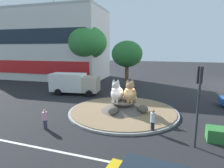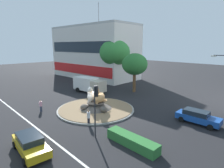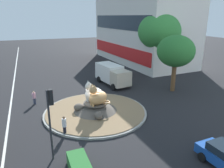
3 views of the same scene
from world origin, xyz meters
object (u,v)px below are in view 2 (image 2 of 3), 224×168
object	(u,v)px
second_tree_near_tower	(115,53)
cat_statue_calico	(99,97)
traffic_light_mast	(96,102)
sedan_on_far_lane	(30,143)
pedestrian_white_shirt	(89,117)
pedestrian_pink_shirt	(41,106)
delivery_box_truck	(89,84)
broadleaf_tree_behind_island	(135,64)
shophouse_block	(94,52)
hatchback_near_shophouse	(197,117)
cat_statue_white	(92,95)

from	to	relation	value
second_tree_near_tower	cat_statue_calico	bearing A→B (deg)	-51.69
traffic_light_mast	sedan_on_far_lane	xyz separation A→B (m)	(-1.80, -5.59, -2.78)
pedestrian_white_shirt	cat_statue_calico	bearing A→B (deg)	-52.03
second_tree_near_tower	pedestrian_pink_shirt	distance (m)	22.11
traffic_light_mast	delivery_box_truck	xyz separation A→B (m)	(-14.54, 10.20, -2.01)
broadleaf_tree_behind_island	sedan_on_far_lane	xyz separation A→B (m)	(7.02, -22.29, -4.53)
second_tree_near_tower	delivery_box_truck	size ratio (longest dim) A/B	1.49
shophouse_block	broadleaf_tree_behind_island	distance (m)	20.11
pedestrian_pink_shirt	sedan_on_far_lane	distance (m)	10.20
shophouse_block	broadleaf_tree_behind_island	world-z (taller)	shophouse_block
cat_statue_calico	broadleaf_tree_behind_island	size ratio (longest dim) A/B	0.32
hatchback_near_shophouse	shophouse_block	bearing A→B (deg)	158.08
cat_statue_white	pedestrian_pink_shirt	distance (m)	7.11
cat_statue_white	traffic_light_mast	xyz separation A→B (m)	(6.75, -4.90, 1.63)
shophouse_block	sedan_on_far_lane	distance (m)	38.81
traffic_light_mast	pedestrian_white_shirt	world-z (taller)	traffic_light_mast
hatchback_near_shophouse	pedestrian_white_shirt	bearing A→B (deg)	-134.97
shophouse_block	second_tree_near_tower	xyz separation A→B (m)	(11.16, -2.85, 0.20)
second_tree_near_tower	pedestrian_pink_shirt	world-z (taller)	second_tree_near_tower
pedestrian_white_shirt	pedestrian_pink_shirt	bearing A→B (deg)	17.04
broadleaf_tree_behind_island	hatchback_near_shophouse	size ratio (longest dim) A/B	1.54
shophouse_block	cat_statue_calico	bearing A→B (deg)	-40.87
shophouse_block	sedan_on_far_lane	world-z (taller)	shophouse_block
delivery_box_truck	traffic_light_mast	bearing A→B (deg)	-43.36
cat_statue_calico	sedan_on_far_lane	xyz separation A→B (m)	(3.66, -10.57, -1.17)
delivery_box_truck	second_tree_near_tower	bearing A→B (deg)	96.01
cat_statue_white	delivery_box_truck	bearing A→B (deg)	-127.65
cat_statue_white	pedestrian_pink_shirt	bearing A→B (deg)	-38.86
second_tree_near_tower	sedan_on_far_lane	world-z (taller)	second_tree_near_tower
second_tree_near_tower	delivery_box_truck	distance (m)	11.10
cat_statue_white	cat_statue_calico	bearing A→B (deg)	89.93
broadleaf_tree_behind_island	second_tree_near_tower	size ratio (longest dim) A/B	0.73
second_tree_near_tower	hatchback_near_shophouse	world-z (taller)	second_tree_near_tower
broadleaf_tree_behind_island	sedan_on_far_lane	bearing A→B (deg)	-72.52
traffic_light_mast	pedestrian_pink_shirt	size ratio (longest dim) A/B	3.26
cat_statue_calico	pedestrian_pink_shirt	bearing A→B (deg)	-56.06
broadleaf_tree_behind_island	pedestrian_pink_shirt	size ratio (longest dim) A/B	4.70
hatchback_near_shophouse	delivery_box_truck	distance (m)	20.16
traffic_light_mast	delivery_box_truck	world-z (taller)	traffic_light_mast
broadleaf_tree_behind_island	hatchback_near_shophouse	distance (m)	16.38
pedestrian_pink_shirt	second_tree_near_tower	bearing A→B (deg)	167.25
cat_statue_white	sedan_on_far_lane	distance (m)	11.66
pedestrian_pink_shirt	sedan_on_far_lane	world-z (taller)	pedestrian_pink_shirt
cat_statue_white	hatchback_near_shophouse	world-z (taller)	cat_statue_white
traffic_light_mast	pedestrian_pink_shirt	xyz separation A→B (m)	(-10.82, -0.82, -2.76)
cat_statue_calico	hatchback_near_shophouse	world-z (taller)	cat_statue_calico
sedan_on_far_lane	delivery_box_truck	distance (m)	20.30
pedestrian_pink_shirt	broadleaf_tree_behind_island	bearing A→B (deg)	144.04
traffic_light_mast	sedan_on_far_lane	bearing A→B (deg)	153.04
second_tree_near_tower	pedestrian_pink_shirt	xyz separation A→B (m)	(6.08, -20.27, -6.42)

